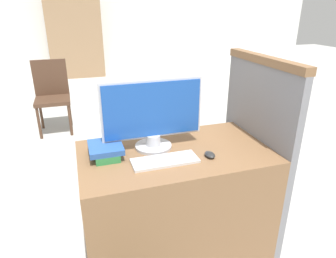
{
  "coord_description": "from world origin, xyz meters",
  "views": [
    {
      "loc": [
        -0.56,
        -1.25,
        1.6
      ],
      "look_at": [
        -0.06,
        0.31,
        0.93
      ],
      "focal_mm": 32.0,
      "sensor_mm": 36.0,
      "label": 1
    }
  ],
  "objects_px": {
    "mouse": "(210,155)",
    "far_chair": "(52,93)",
    "book_stack": "(106,150)",
    "keyboard": "(165,161)",
    "monitor": "(153,115)"
  },
  "relations": [
    {
      "from": "keyboard",
      "to": "mouse",
      "type": "bearing_deg",
      "value": -4.51
    },
    {
      "from": "mouse",
      "to": "far_chair",
      "type": "bearing_deg",
      "value": 110.75
    },
    {
      "from": "mouse",
      "to": "far_chair",
      "type": "height_order",
      "value": "far_chair"
    },
    {
      "from": "book_stack",
      "to": "far_chair",
      "type": "height_order",
      "value": "far_chair"
    },
    {
      "from": "mouse",
      "to": "book_stack",
      "type": "distance_m",
      "value": 0.63
    },
    {
      "from": "book_stack",
      "to": "monitor",
      "type": "bearing_deg",
      "value": 5.41
    },
    {
      "from": "book_stack",
      "to": "keyboard",
      "type": "bearing_deg",
      "value": -29.27
    },
    {
      "from": "monitor",
      "to": "mouse",
      "type": "xyz_separation_m",
      "value": [
        0.29,
        -0.23,
        -0.21
      ]
    },
    {
      "from": "far_chair",
      "to": "book_stack",
      "type": "bearing_deg",
      "value": -52.66
    },
    {
      "from": "monitor",
      "to": "book_stack",
      "type": "bearing_deg",
      "value": -174.59
    },
    {
      "from": "monitor",
      "to": "far_chair",
      "type": "relative_size",
      "value": 0.67
    },
    {
      "from": "monitor",
      "to": "mouse",
      "type": "distance_m",
      "value": 0.42
    },
    {
      "from": "book_stack",
      "to": "mouse",
      "type": "bearing_deg",
      "value": -18.59
    },
    {
      "from": "keyboard",
      "to": "book_stack",
      "type": "distance_m",
      "value": 0.37
    },
    {
      "from": "monitor",
      "to": "keyboard",
      "type": "height_order",
      "value": "monitor"
    }
  ]
}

